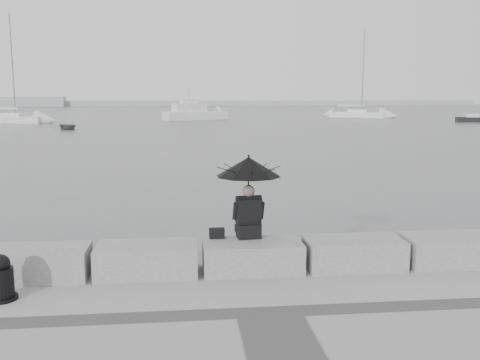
{
  "coord_description": "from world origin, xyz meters",
  "views": [
    {
      "loc": [
        -1.09,
        -8.77,
        3.36
      ],
      "look_at": [
        0.16,
        3.0,
        1.46
      ],
      "focal_mm": 40.0,
      "sensor_mm": 36.0,
      "label": 1
    }
  ],
  "objects": [
    {
      "name": "ground",
      "position": [
        0.0,
        0.0,
        0.0
      ],
      "size": [
        360.0,
        360.0,
        0.0
      ],
      "primitive_type": "plane",
      "color": "#494C4F",
      "rests_on": "ground"
    },
    {
      "name": "stone_block_far_left",
      "position": [
        -3.4,
        -0.45,
        0.75
      ],
      "size": [
        1.6,
        0.8,
        0.5
      ],
      "primitive_type": "cube",
      "color": "slate",
      "rests_on": "promenade"
    },
    {
      "name": "stone_block_left",
      "position": [
        -1.7,
        -0.45,
        0.75
      ],
      "size": [
        1.6,
        0.8,
        0.5
      ],
      "primitive_type": "cube",
      "color": "slate",
      "rests_on": "promenade"
    },
    {
      "name": "stone_block_centre",
      "position": [
        0.0,
        -0.45,
        0.75
      ],
      "size": [
        1.6,
        0.8,
        0.5
      ],
      "primitive_type": "cube",
      "color": "slate",
      "rests_on": "promenade"
    },
    {
      "name": "stone_block_right",
      "position": [
        1.7,
        -0.45,
        0.75
      ],
      "size": [
        1.6,
        0.8,
        0.5
      ],
      "primitive_type": "cube",
      "color": "slate",
      "rests_on": "promenade"
    },
    {
      "name": "stone_block_far_right",
      "position": [
        3.4,
        -0.45,
        0.75
      ],
      "size": [
        1.6,
        0.8,
        0.5
      ],
      "primitive_type": "cube",
      "color": "slate",
      "rests_on": "promenade"
    },
    {
      "name": "seated_person",
      "position": [
        -0.03,
        -0.17,
        1.98
      ],
      "size": [
        1.08,
        1.08,
        1.39
      ],
      "rotation": [
        0.0,
        0.0,
        0.11
      ],
      "color": "black",
      "rests_on": "stone_block_centre"
    },
    {
      "name": "bag",
      "position": [
        -0.56,
        -0.16,
        1.08
      ],
      "size": [
        0.25,
        0.15,
        0.16
      ],
      "primitive_type": "cube",
      "color": "black",
      "rests_on": "stone_block_centre"
    },
    {
      "name": "mooring_bollard",
      "position": [
        -3.66,
        -1.31,
        0.78
      ],
      "size": [
        0.42,
        0.42,
        0.67
      ],
      "color": "black",
      "rests_on": "promenade"
    },
    {
      "name": "distant_landmass",
      "position": [
        -8.14,
        154.51,
        0.9
      ],
      "size": [
        180.0,
        8.0,
        2.8
      ],
      "color": "#A0A3A6",
      "rests_on": "ground"
    },
    {
      "name": "sailboat_left",
      "position": [
        -21.47,
        58.1,
        0.52
      ],
      "size": [
        8.22,
        4.18,
        12.9
      ],
      "rotation": [
        0.0,
        0.0,
        -0.24
      ],
      "color": "white",
      "rests_on": "ground"
    },
    {
      "name": "sailboat_right",
      "position": [
        24.93,
        69.01,
        0.52
      ],
      "size": [
        8.03,
        6.48,
        12.9
      ],
      "rotation": [
        0.0,
        0.0,
        -0.59
      ],
      "color": "white",
      "rests_on": "ground"
    },
    {
      "name": "motor_cruiser",
      "position": [
        0.57,
        64.2,
        0.89
      ],
      "size": [
        8.95,
        5.62,
        4.5
      ],
      "rotation": [
        0.0,
        0.0,
        0.36
      ],
      "color": "white",
      "rests_on": "ground"
    },
    {
      "name": "small_motorboat",
      "position": [
        35.44,
        54.37,
        0.32
      ],
      "size": [
        5.45,
        3.05,
        1.1
      ],
      "rotation": [
        0.0,
        0.0,
        -0.3
      ],
      "color": "black",
      "rests_on": "ground"
    },
    {
      "name": "dinghy",
      "position": [
        -12.38,
        45.3,
        0.29
      ],
      "size": [
        3.72,
        2.74,
        0.58
      ],
      "primitive_type": "imported",
      "rotation": [
        0.0,
        0.0,
        0.43
      ],
      "color": "slate",
      "rests_on": "ground"
    }
  ]
}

